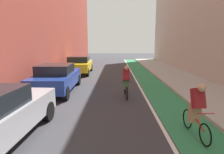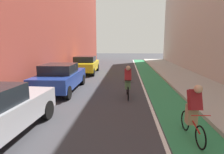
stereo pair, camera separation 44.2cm
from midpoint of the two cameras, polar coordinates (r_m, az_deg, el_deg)
name	(u,v)px [view 1 (the left image)]	position (r m, az deg, el deg)	size (l,w,h in m)	color
ground_plane	(106,91)	(10.55, -3.08, -4.26)	(82.98, 82.98, 0.00)	#38383D
bike_lane_paint	(151,84)	(12.66, 10.97, -1.99)	(1.60, 37.72, 0.00)	#2D8451
lane_divider_stripe	(138,84)	(12.54, 6.91, -1.99)	(0.12, 37.72, 0.00)	white
sidewalk_right	(188,83)	(13.27, 21.23, -1.64)	(3.19, 37.72, 0.14)	#A8A59E
building_facade_left	(19,1)	(13.95, -27.50, 19.82)	(4.15, 37.72, 10.46)	brown
parked_sedan_blue	(57,78)	(10.73, -17.65, -0.19)	(2.04, 4.48, 1.53)	navy
parked_sedan_yellow_cab	(79,65)	(16.83, -10.74, 3.71)	(2.15, 4.37, 1.53)	yellow
cyclist_mid	(197,109)	(5.76, 22.43, -9.12)	(0.48, 1.65, 1.58)	black
cyclist_trailing	(126,80)	(9.15, 2.91, -1.07)	(0.48, 1.69, 1.60)	black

